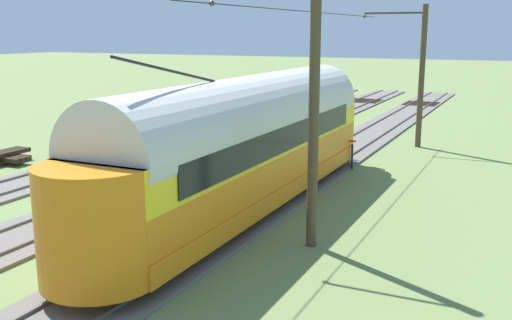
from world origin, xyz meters
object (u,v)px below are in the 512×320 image
object	(u,v)px
catenary_pole_foreground	(420,73)
switch_stand	(352,153)
spare_tie_stack	(3,157)
vintage_streetcar	(249,141)
catenary_pole_mid_near	(310,111)

from	to	relation	value
catenary_pole_foreground	switch_stand	xyz separation A→B (m)	(1.47, 6.35, -2.95)
spare_tie_stack	catenary_pole_foreground	bearing A→B (deg)	-143.27
vintage_streetcar	catenary_pole_foreground	distance (m)	13.60
switch_stand	spare_tie_stack	size ratio (longest dim) A/B	0.51
spare_tie_stack	catenary_pole_mid_near	bearing A→B (deg)	166.06
catenary_pole_mid_near	switch_stand	distance (m)	9.73
catenary_pole_mid_near	spare_tie_stack	size ratio (longest dim) A/B	2.89
switch_stand	spare_tie_stack	bearing A→B (deg)	20.52
catenary_pole_foreground	catenary_pole_mid_near	world-z (taller)	same
vintage_streetcar	catenary_pole_mid_near	bearing A→B (deg)	141.45
catenary_pole_foreground	spare_tie_stack	distance (m)	19.74
catenary_pole_foreground	spare_tie_stack	world-z (taller)	catenary_pole_foreground
switch_stand	catenary_pole_mid_near	bearing A→B (deg)	99.09
vintage_streetcar	catenary_pole_mid_near	xyz separation A→B (m)	(-2.86, 2.28, 1.39)
vintage_streetcar	catenary_pole_foreground	bearing A→B (deg)	-102.21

